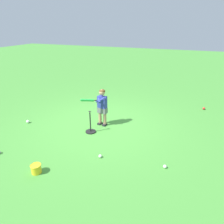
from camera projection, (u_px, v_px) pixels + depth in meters
name	position (u px, v px, depth m)	size (l,w,h in m)	color
ground_plane	(100.00, 125.00, 6.20)	(40.00, 40.00, 0.00)	#479338
child_batter	(101.00, 104.00, 5.95)	(0.61, 0.59, 1.08)	#232328
play_ball_center_lawn	(204.00, 108.00, 7.27)	(0.09, 0.09, 0.09)	red
play_ball_far_right	(165.00, 167.00, 4.35)	(0.07, 0.07, 0.07)	white
play_ball_near_batter	(100.00, 156.00, 4.69)	(0.07, 0.07, 0.07)	white
play_ball_far_left	(28.00, 122.00, 6.30)	(0.10, 0.10, 0.10)	white
batting_tee	(91.00, 129.00, 5.76)	(0.28, 0.28, 0.62)	black
toy_bucket	(36.00, 169.00, 4.19)	(0.22, 0.22, 0.19)	yellow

